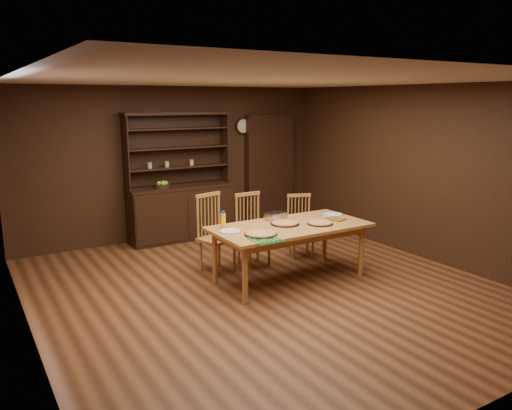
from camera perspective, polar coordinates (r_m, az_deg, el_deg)
floor at (r=6.48m, az=1.22°, el=-9.55°), size 6.00×6.00×0.00m
room_shell at (r=6.08m, az=1.28°, el=4.43°), size 6.00×6.00×6.00m
china_hutch at (r=8.66m, az=-8.59°, el=-0.03°), size 1.84×0.52×2.17m
doorway at (r=9.58m, az=1.53°, el=4.01°), size 1.00×0.18×2.10m
wall_clock at (r=9.27m, az=-1.53°, el=9.02°), size 0.30×0.05×0.30m
dining_table at (r=6.62m, az=3.88°, el=-2.91°), size 2.08×1.04×0.75m
chair_left at (r=7.02m, az=-4.89°, el=-2.86°), size 0.54×0.53×1.10m
chair_center at (r=7.28m, az=-0.57°, el=-2.49°), size 0.44×0.42×1.05m
chair_right at (r=7.73m, az=5.05°, el=-2.11°), size 0.49×0.48×0.95m
pizza_left at (r=6.11m, az=0.54°, el=-3.30°), size 0.40×0.40×0.04m
pizza_right at (r=6.69m, az=7.34°, el=-2.04°), size 0.35×0.35×0.04m
pizza_center at (r=6.63m, az=3.33°, el=-2.09°), size 0.38×0.38×0.04m
cooling_rack at (r=5.89m, az=1.13°, el=-3.97°), size 0.40×0.40×0.01m
plate_left at (r=6.27m, az=-2.96°, el=-2.99°), size 0.28×0.28×0.02m
plate_right at (r=7.25m, az=8.79°, el=-1.06°), size 0.28×0.28×0.02m
foil_dish at (r=6.85m, az=2.28°, el=-1.30°), size 0.29×0.22×0.11m
juice_bottle at (r=6.42m, az=-3.78°, el=-1.76°), size 0.07×0.07×0.23m
pot_holder_a at (r=6.96m, az=9.18°, el=-1.62°), size 0.27×0.27×0.02m
pot_holder_b at (r=7.00m, az=8.87°, el=-1.55°), size 0.23×0.23×0.01m
fruit_bowl at (r=8.40m, az=-10.67°, el=2.23°), size 0.27×0.27×0.12m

